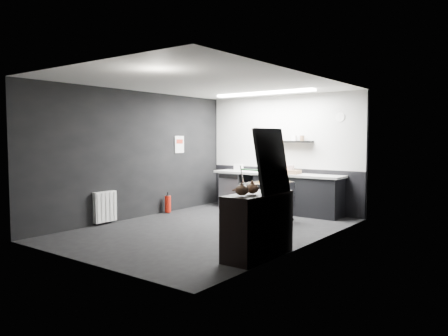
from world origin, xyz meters
The scene contains 22 objects.
floor centered at (0.00, 0.00, 0.00)m, with size 5.50×5.50×0.00m, color black.
ceiling centered at (0.00, 0.00, 2.70)m, with size 5.50×5.50×0.00m, color white.
wall_back centered at (0.00, 2.75, 1.35)m, with size 5.50×5.50×0.00m, color black.
wall_front centered at (0.00, -2.75, 1.35)m, with size 5.50×5.50×0.00m, color black.
wall_left centered at (-2.00, 0.00, 1.35)m, with size 5.50×5.50×0.00m, color black.
wall_right centered at (2.00, 0.00, 1.35)m, with size 5.50×5.50×0.00m, color black.
kitchen_wall_panel centered at (0.00, 2.73, 1.85)m, with size 3.95×0.02×1.70m, color beige.
dado_panel centered at (0.00, 2.73, 0.50)m, with size 3.95×0.02×1.00m, color black.
floating_shelf centered at (0.20, 2.62, 1.62)m, with size 1.20×0.22×0.04m, color black.
wall_clock centered at (1.40, 2.72, 2.15)m, with size 0.20×0.20×0.03m, color white.
poster centered at (-1.98, 1.30, 1.55)m, with size 0.02×0.30×0.40m, color white.
poster_red_band centered at (-1.98, 1.30, 1.62)m, with size 0.01×0.22×0.10m, color red.
radiator centered at (-1.94, -0.90, 0.35)m, with size 0.10×0.50×0.60m, color white.
ceiling_strip centered at (0.00, 1.85, 2.67)m, with size 2.40×0.20×0.04m, color white.
prep_counter centered at (0.14, 2.42, 0.46)m, with size 3.20×0.61×0.90m.
person centered at (0.09, 1.97, 0.87)m, with size 0.63×0.42×1.74m, color beige.
shopping_cart centered at (0.54, 1.22, 0.53)m, with size 0.72×1.07×1.11m.
sideboard centered at (1.76, -1.04, 0.58)m, with size 0.53×1.23×1.84m.
fire_extinguisher centered at (-1.85, 0.77, 0.22)m, with size 0.14×0.14×0.46m.
cardboard_box centered at (0.38, 2.37, 0.94)m, with size 0.45×0.34×0.09m, color #876648.
pink_tub centered at (0.35, 2.42, 1.00)m, with size 0.20×0.20×0.20m, color silver.
white_container centered at (-1.02, 2.37, 0.98)m, with size 0.19×0.15×0.17m, color white.
Camera 1 is at (5.08, -6.28, 1.71)m, focal length 35.00 mm.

